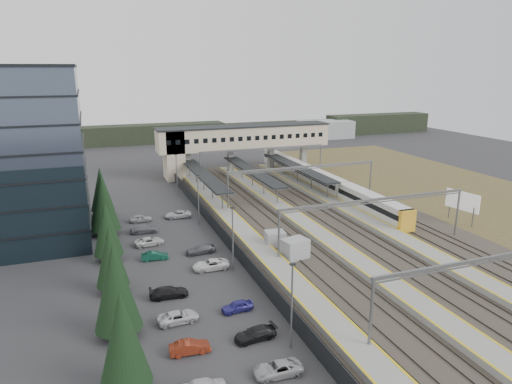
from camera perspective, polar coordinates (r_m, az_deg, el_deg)
name	(u,v)px	position (r m, az deg, el deg)	size (l,w,h in m)	color
ground	(270,240)	(65.88, 1.73, -5.97)	(220.00, 220.00, 0.00)	#2B2B2D
conifer_row	(108,236)	(56.40, -18.00, -5.22)	(4.42, 49.82, 9.50)	black
car_park	(186,270)	(55.77, -8.79, -9.59)	(10.43, 44.59, 1.24)	silver
lampposts	(213,214)	(63.19, -5.42, -2.80)	(0.50, 53.25, 8.07)	slate
fence	(217,227)	(68.06, -4.94, -4.42)	(0.08, 90.00, 2.00)	#26282B
relay_cabin_near	(295,249)	(59.24, 4.88, -7.13)	(3.65, 2.99, 2.69)	#96989B
relay_cabin_far	(275,240)	(62.62, 2.39, -5.97)	(2.83, 2.45, 2.39)	#96989B
rail_corridor	(312,220)	(73.74, 7.04, -3.50)	(34.00, 90.00, 0.92)	#36322A
canopies	(252,171)	(91.34, -0.46, 2.65)	(23.10, 30.00, 3.28)	black
footbridge	(233,140)	(104.81, -2.88, 6.50)	(40.40, 6.40, 11.20)	beige
gantries	(335,187)	(71.67, 9.81, 0.60)	(28.40, 62.28, 7.17)	slate
train	(320,180)	(93.12, 7.99, 1.48)	(2.67, 55.83, 3.36)	silver
billboard	(462,202)	(79.06, 24.37, -1.14)	(1.26, 5.88, 5.05)	slate
scrub_east	(484,200)	(95.00, 26.58, -0.92)	(34.00, 120.00, 0.06)	#4F4023
treeline_far	(234,131)	(157.78, -2.72, 7.62)	(170.00, 19.00, 7.00)	black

